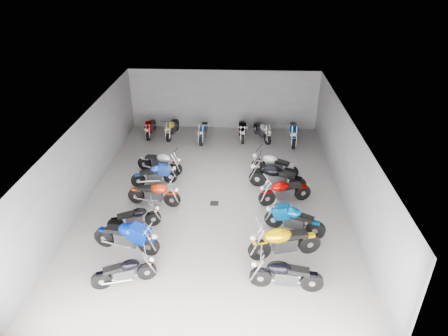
{
  "coord_description": "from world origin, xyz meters",
  "views": [
    {
      "loc": [
        1.0,
        -13.36,
        8.71
      ],
      "look_at": [
        0.32,
        0.56,
        1.0
      ],
      "focal_mm": 32.0,
      "sensor_mm": 36.0,
      "label": 1
    }
  ],
  "objects_px": {
    "motorcycle_right_f": "(274,165)",
    "motorcycle_back_d": "(242,130)",
    "motorcycle_left_e": "(155,175)",
    "motorcycle_right_d": "(284,191)",
    "motorcycle_left_a": "(125,271)",
    "motorcycle_right_a": "(285,275)",
    "motorcycle_left_b": "(127,237)",
    "motorcycle_back_b": "(172,128)",
    "motorcycle_right_c": "(294,220)",
    "motorcycle_back_e": "(262,130)",
    "motorcycle_back_c": "(203,131)",
    "motorcycle_right_e": "(277,177)",
    "motorcycle_left_c": "(135,218)",
    "motorcycle_left_f": "(160,162)",
    "motorcycle_left_d": "(154,193)",
    "motorcycle_back_f": "(293,132)",
    "motorcycle_back_a": "(151,127)",
    "motorcycle_right_b": "(284,242)",
    "drain_grate": "(214,203)"
  },
  "relations": [
    {
      "from": "motorcycle_left_a",
      "to": "motorcycle_back_b",
      "type": "xyz_separation_m",
      "value": [
        -0.32,
        10.52,
        0.03
      ]
    },
    {
      "from": "motorcycle_left_c",
      "to": "motorcycle_back_f",
      "type": "relative_size",
      "value": 0.8
    },
    {
      "from": "motorcycle_left_e",
      "to": "motorcycle_right_e",
      "type": "xyz_separation_m",
      "value": [
        5.03,
        -0.14,
        0.11
      ]
    },
    {
      "from": "motorcycle_left_e",
      "to": "motorcycle_right_d",
      "type": "relative_size",
      "value": 0.9
    },
    {
      "from": "motorcycle_right_c",
      "to": "motorcycle_back_a",
      "type": "height_order",
      "value": "motorcycle_right_c"
    },
    {
      "from": "motorcycle_left_a",
      "to": "motorcycle_back_c",
      "type": "relative_size",
      "value": 0.88
    },
    {
      "from": "motorcycle_left_b",
      "to": "motorcycle_back_f",
      "type": "relative_size",
      "value": 1.0
    },
    {
      "from": "drain_grate",
      "to": "motorcycle_left_d",
      "type": "height_order",
      "value": "motorcycle_left_d"
    },
    {
      "from": "motorcycle_right_d",
      "to": "motorcycle_back_f",
      "type": "relative_size",
      "value": 0.92
    },
    {
      "from": "drain_grate",
      "to": "motorcycle_right_a",
      "type": "bearing_deg",
      "value": -61.25
    },
    {
      "from": "motorcycle_left_e",
      "to": "motorcycle_left_f",
      "type": "distance_m",
      "value": 0.99
    },
    {
      "from": "motorcycle_left_d",
      "to": "motorcycle_back_a",
      "type": "relative_size",
      "value": 1.11
    },
    {
      "from": "motorcycle_left_e",
      "to": "motorcycle_back_b",
      "type": "xyz_separation_m",
      "value": [
        -0.06,
        4.88,
        0.02
      ]
    },
    {
      "from": "motorcycle_left_b",
      "to": "motorcycle_back_f",
      "type": "xyz_separation_m",
      "value": [
        6.23,
        8.64,
        -0.01
      ]
    },
    {
      "from": "motorcycle_back_b",
      "to": "motorcycle_back_d",
      "type": "relative_size",
      "value": 0.99
    },
    {
      "from": "motorcycle_right_a",
      "to": "motorcycle_right_d",
      "type": "height_order",
      "value": "motorcycle_right_d"
    },
    {
      "from": "motorcycle_right_f",
      "to": "motorcycle_back_b",
      "type": "height_order",
      "value": "motorcycle_right_f"
    },
    {
      "from": "motorcycle_left_b",
      "to": "motorcycle_back_d",
      "type": "bearing_deg",
      "value": 170.86
    },
    {
      "from": "motorcycle_back_b",
      "to": "motorcycle_back_c",
      "type": "xyz_separation_m",
      "value": [
        1.66,
        -0.38,
        0.01
      ]
    },
    {
      "from": "motorcycle_right_f",
      "to": "motorcycle_back_d",
      "type": "bearing_deg",
      "value": 41.91
    },
    {
      "from": "motorcycle_left_a",
      "to": "motorcycle_right_a",
      "type": "height_order",
      "value": "motorcycle_right_a"
    },
    {
      "from": "motorcycle_left_d",
      "to": "motorcycle_left_f",
      "type": "height_order",
      "value": "motorcycle_left_f"
    },
    {
      "from": "motorcycle_back_c",
      "to": "motorcycle_back_b",
      "type": "bearing_deg",
      "value": -9.84
    },
    {
      "from": "drain_grate",
      "to": "motorcycle_right_f",
      "type": "bearing_deg",
      "value": 43.79
    },
    {
      "from": "motorcycle_left_a",
      "to": "motorcycle_left_d",
      "type": "height_order",
      "value": "motorcycle_left_d"
    },
    {
      "from": "motorcycle_right_d",
      "to": "motorcycle_back_d",
      "type": "xyz_separation_m",
      "value": [
        -1.68,
        5.92,
        -0.03
      ]
    },
    {
      "from": "motorcycle_back_b",
      "to": "motorcycle_back_a",
      "type": "bearing_deg",
      "value": 4.17
    },
    {
      "from": "motorcycle_right_a",
      "to": "motorcycle_right_f",
      "type": "xyz_separation_m",
      "value": [
        0.08,
        6.59,
        -0.0
      ]
    },
    {
      "from": "motorcycle_right_e",
      "to": "motorcycle_right_f",
      "type": "xyz_separation_m",
      "value": [
        -0.04,
        1.14,
        -0.06
      ]
    },
    {
      "from": "motorcycle_left_a",
      "to": "motorcycle_right_a",
      "type": "xyz_separation_m",
      "value": [
        4.66,
        0.04,
        0.06
      ]
    },
    {
      "from": "motorcycle_right_f",
      "to": "motorcycle_back_c",
      "type": "relative_size",
      "value": 0.97
    },
    {
      "from": "motorcycle_back_b",
      "to": "motorcycle_left_e",
      "type": "bearing_deg",
      "value": 97.15
    },
    {
      "from": "motorcycle_back_c",
      "to": "motorcycle_back_e",
      "type": "height_order",
      "value": "motorcycle_back_c"
    },
    {
      "from": "motorcycle_back_c",
      "to": "motorcycle_back_d",
      "type": "xyz_separation_m",
      "value": [
        1.99,
        0.31,
        -0.01
      ]
    },
    {
      "from": "motorcycle_left_f",
      "to": "motorcycle_back_e",
      "type": "height_order",
      "value": "motorcycle_left_f"
    },
    {
      "from": "motorcycle_left_c",
      "to": "motorcycle_back_f",
      "type": "height_order",
      "value": "motorcycle_back_f"
    },
    {
      "from": "drain_grate",
      "to": "motorcycle_left_a",
      "type": "height_order",
      "value": "motorcycle_left_a"
    },
    {
      "from": "drain_grate",
      "to": "motorcycle_back_a",
      "type": "distance_m",
      "value": 7.32
    },
    {
      "from": "motorcycle_back_e",
      "to": "motorcycle_left_e",
      "type": "bearing_deg",
      "value": 25.16
    },
    {
      "from": "motorcycle_back_b",
      "to": "motorcycle_back_e",
      "type": "xyz_separation_m",
      "value": [
        4.69,
        -0.14,
        0.0
      ]
    },
    {
      "from": "motorcycle_left_d",
      "to": "motorcycle_right_d",
      "type": "xyz_separation_m",
      "value": [
        4.97,
        0.38,
        0.01
      ]
    },
    {
      "from": "motorcycle_left_d",
      "to": "motorcycle_right_f",
      "type": "xyz_separation_m",
      "value": [
        4.7,
        2.49,
        0.01
      ]
    },
    {
      "from": "motorcycle_back_f",
      "to": "motorcycle_left_b",
      "type": "bearing_deg",
      "value": 58.26
    },
    {
      "from": "motorcycle_left_f",
      "to": "motorcycle_left_a",
      "type": "bearing_deg",
      "value": 17.61
    },
    {
      "from": "motorcycle_right_f",
      "to": "motorcycle_right_e",
      "type": "bearing_deg",
      "value": -156.49
    },
    {
      "from": "motorcycle_right_c",
      "to": "motorcycle_back_e",
      "type": "distance_m",
      "value": 7.73
    },
    {
      "from": "motorcycle_left_f",
      "to": "motorcycle_right_a",
      "type": "relative_size",
      "value": 0.97
    },
    {
      "from": "motorcycle_left_c",
      "to": "motorcycle_left_f",
      "type": "xyz_separation_m",
      "value": [
        0.13,
        4.01,
        0.06
      ]
    },
    {
      "from": "motorcycle_right_b",
      "to": "motorcycle_back_e",
      "type": "xyz_separation_m",
      "value": [
        -0.36,
        8.95,
        -0.09
      ]
    },
    {
      "from": "motorcycle_back_c",
      "to": "motorcycle_back_f",
      "type": "xyz_separation_m",
      "value": [
        4.58,
        -0.03,
        0.05
      ]
    }
  ]
}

